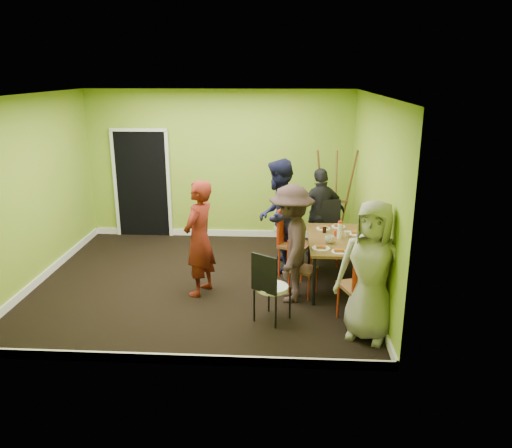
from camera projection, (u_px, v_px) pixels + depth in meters
The scene contains 28 objects.
ground at pixel (203, 282), 7.68m from camera, with size 5.00×5.00×0.00m, color black.
room_walls at pixel (200, 220), 7.43m from camera, with size 5.04×4.54×2.82m.
dining_table at pixel (339, 242), 7.36m from camera, with size 0.90×1.50×0.75m.
chair_left_far at pixel (290, 238), 7.81m from camera, with size 0.59×0.59×1.08m.
chair_left_near at pixel (298, 263), 7.14m from camera, with size 0.47×0.46×0.85m.
chair_back_end at pixel (327, 218), 8.37m from camera, with size 0.45×0.52×1.05m.
chair_front_end at pixel (363, 282), 6.20m from camera, with size 0.57×0.57×1.08m.
chair_bentwood at pixel (269, 284), 6.32m from camera, with size 0.51×0.51×0.95m.
easel at pixel (335, 199), 8.97m from camera, with size 0.72×0.68×1.81m.
plate_near_left at pixel (323, 229), 7.78m from camera, with size 0.22×0.22×0.01m, color white.
plate_near_right at pixel (321, 248), 6.92m from camera, with size 0.25×0.25×0.01m, color white.
plate_far_back at pixel (338, 227), 7.88m from camera, with size 0.22×0.22×0.01m, color white.
plate_far_front at pixel (339, 252), 6.79m from camera, with size 0.21×0.21×0.01m, color white.
plate_wall_back at pixel (356, 234), 7.54m from camera, with size 0.26×0.26×0.01m, color white.
plate_wall_front at pixel (362, 244), 7.10m from camera, with size 0.24×0.24×0.01m, color white.
thermos at pixel (340, 231), 7.31m from camera, with size 0.07×0.07×0.23m, color white.
blue_bottle at pixel (359, 239), 7.02m from camera, with size 0.07×0.07×0.18m, color #163DAA.
orange_bottle at pixel (335, 233), 7.45m from camera, with size 0.03×0.03×0.07m, color red.
glass_mid at pixel (324, 230), 7.60m from camera, with size 0.06×0.06×0.08m, color black.
glass_back at pixel (340, 226), 7.76m from camera, with size 0.06×0.06×0.09m, color black.
glass_front at pixel (351, 246), 6.89m from camera, with size 0.07×0.07×0.10m, color black.
cup_a at pixel (329, 239), 7.13m from camera, with size 0.14×0.14×0.11m, color white.
cup_b at pixel (347, 234), 7.42m from camera, with size 0.09×0.09×0.08m, color white.
person_standing at pixel (199, 238), 7.07m from camera, with size 0.61×0.40×1.68m, color maroon.
person_left_far at pixel (279, 216), 7.91m from camera, with size 0.88×0.69×1.81m, color #151635.
person_left_near at pixel (291, 244), 6.88m from camera, with size 1.07×0.62×1.66m, color #322121.
person_back_end at pixel (321, 213), 8.50m from camera, with size 0.92×0.38×1.56m, color black.
person_front_end at pixel (372, 271), 5.87m from camera, with size 0.84×0.55×1.72m, color gray.
Camera 1 is at (1.23, -7.01, 3.13)m, focal length 35.00 mm.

